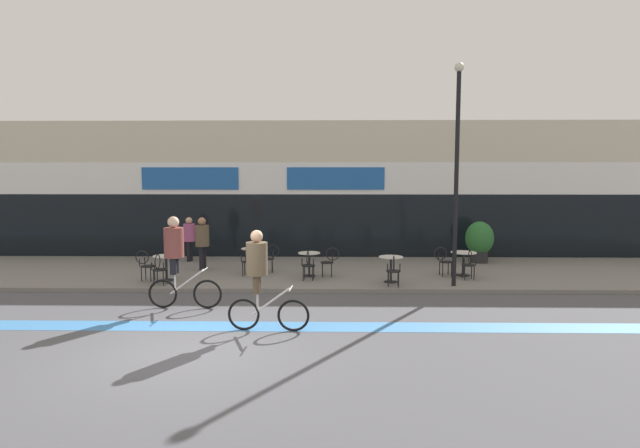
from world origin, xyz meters
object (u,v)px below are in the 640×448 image
lamp_post (457,161)px  pedestrian_far_end (189,235)px  bistro_table_0 (166,263)px  cafe_chair_3_near (394,269)px  cafe_chair_4_near (469,263)px  cafe_chair_4_side (443,259)px  cyclist_0 (176,255)px  cafe_chair_1_side (270,256)px  cafe_chair_1_near (247,260)px  cafe_chair_2_side (329,260)px  cafe_chair_2_near (308,263)px  planter_pot (479,240)px  bistro_table_4 (464,259)px  cafe_chair_0_near (159,267)px  pedestrian_near_end (202,239)px  bistro_table_3 (391,264)px  bistro_table_2 (309,259)px  bistro_table_1 (251,255)px  cafe_chair_0_side (145,263)px  cyclist_1 (260,272)px

lamp_post → pedestrian_far_end: size_ratio=3.83×
bistro_table_0 → cafe_chair_3_near: (6.61, -0.72, -0.02)m
cafe_chair_4_near → cafe_chair_4_side: same height
cyclist_0 → cafe_chair_4_side: bearing=27.3°
cafe_chair_1_side → cafe_chair_4_side: bearing=171.2°
cafe_chair_1_near → cafe_chair_1_side: (0.63, 0.63, 0.00)m
cyclist_0 → cafe_chair_2_side: bearing=43.5°
cyclist_0 → cafe_chair_2_near: bearing=43.0°
cafe_chair_1_near → cafe_chair_4_side: same height
planter_pot → bistro_table_4: bearing=-116.5°
cafe_chair_1_side → cafe_chair_0_near: bearing=30.5°
cafe_chair_2_near → cafe_chair_3_near: 2.55m
cafe_chair_2_near → bistro_table_0: bearing=96.5°
pedestrian_near_end → bistro_table_4: bearing=-174.5°
cafe_chair_4_side → cafe_chair_1_side: bearing=168.2°
bistro_table_3 → pedestrian_near_end: pedestrian_near_end is taller
pedestrian_near_end → cafe_chair_1_near: bearing=160.3°
bistro_table_2 → cafe_chair_3_near: cafe_chair_3_near is taller
bistro_table_4 → cafe_chair_1_near: size_ratio=0.87×
bistro_table_1 → bistro_table_3: bearing=-18.6°
bistro_table_3 → pedestrian_far_end: pedestrian_far_end is taller
cafe_chair_2_side → bistro_table_0: bearing=9.3°
bistro_table_1 → cafe_chair_0_side: (-2.92, -1.36, -0.03)m
bistro_table_4 → cafe_chair_4_near: (-0.00, -0.63, -0.02)m
cafe_chair_4_near → pedestrian_far_end: size_ratio=0.56×
cafe_chair_0_near → cafe_chair_2_side: size_ratio=1.00×
cafe_chair_1_near → cafe_chair_4_near: 6.72m
bistro_table_1 → cafe_chair_1_near: 0.63m
cafe_chair_1_near → bistro_table_2: bearing=-87.0°
cafe_chair_1_side → cafe_chair_2_near: (1.28, -1.26, 0.00)m
cafe_chair_4_near → pedestrian_far_end: 9.77m
pedestrian_near_end → bistro_table_0: bearing=80.4°
cafe_chair_4_side → pedestrian_far_end: pedestrian_far_end is taller
bistro_table_2 → cyclist_1: cyclist_1 is taller
cyclist_0 → cyclist_1: bearing=-36.3°
cafe_chair_0_near → pedestrian_far_end: bearing=5.3°
bistro_table_1 → cafe_chair_4_side: size_ratio=0.86×
cafe_chair_0_near → cafe_chair_2_side: bearing=-72.7°
pedestrian_far_end → cyclist_0: bearing=115.6°
bistro_table_2 → cyclist_1: (-0.82, -5.09, 0.58)m
cafe_chair_0_near → cafe_chair_1_near: (2.29, 1.36, 0.00)m
cyclist_0 → bistro_table_2: bearing=48.8°
bistro_table_4 → pedestrian_near_end: bearing=174.5°
cafe_chair_0_side → cafe_chair_2_side: bearing=11.6°
cafe_chair_1_side → cafe_chair_4_near: (6.07, -1.09, 0.00)m
cafe_chair_0_side → cafe_chair_1_near: (2.91, 0.73, 0.00)m
cafe_chair_0_side → pedestrian_far_end: pedestrian_far_end is taller
bistro_table_1 → cyclist_0: bearing=-106.4°
cafe_chair_3_near → cafe_chair_0_near: bearing=93.6°
cafe_chair_0_side → planter_pot: size_ratio=0.61×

